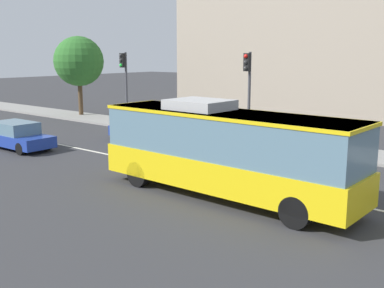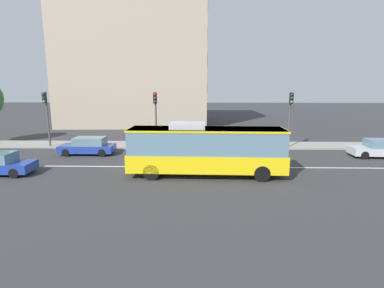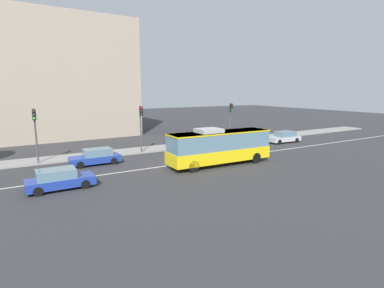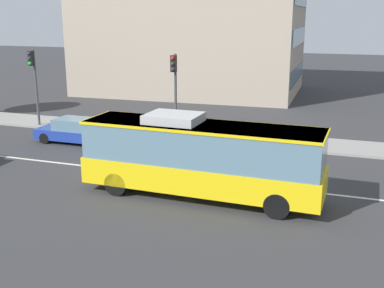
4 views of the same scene
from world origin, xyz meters
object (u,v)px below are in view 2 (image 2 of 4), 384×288
traffic_light_near_corner (156,110)px  sedan_silver (381,148)px  sedan_blue_ahead (88,146)px  traffic_light_mid_block (290,110)px  traffic_light_far_corner (46,110)px  transit_bus (206,148)px

traffic_light_near_corner → sedan_silver: bearing=80.6°
sedan_blue_ahead → traffic_light_near_corner: size_ratio=0.87×
sedan_silver → traffic_light_mid_block: 7.79m
traffic_light_mid_block → traffic_light_far_corner: bearing=-88.1°
sedan_blue_ahead → traffic_light_near_corner: bearing=-156.2°
traffic_light_far_corner → traffic_light_mid_block: bearing=91.7°
transit_bus → traffic_light_far_corner: traffic_light_far_corner is taller
transit_bus → traffic_light_mid_block: (7.73, 8.46, 1.75)m
sedan_silver → traffic_light_mid_block: traffic_light_mid_block is taller
transit_bus → sedan_blue_ahead: transit_bus is taller
traffic_light_mid_block → sedan_blue_ahead: bearing=-79.5°
transit_bus → sedan_blue_ahead: bearing=150.3°
transit_bus → traffic_light_mid_block: size_ratio=1.93×
transit_bus → traffic_light_far_corner: bearing=150.7°
transit_bus → sedan_blue_ahead: size_ratio=2.23×
sedan_blue_ahead → traffic_light_mid_block: traffic_light_mid_block is taller
traffic_light_mid_block → traffic_light_far_corner: same height
transit_bus → traffic_light_mid_block: bearing=48.9°
transit_bus → sedan_blue_ahead: (-9.84, 5.91, -1.09)m
transit_bus → sedan_silver: (14.34, 5.47, -1.09)m
transit_bus → traffic_light_mid_block: traffic_light_mid_block is taller
sedan_blue_ahead → sedan_silver: bearing=178.7°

